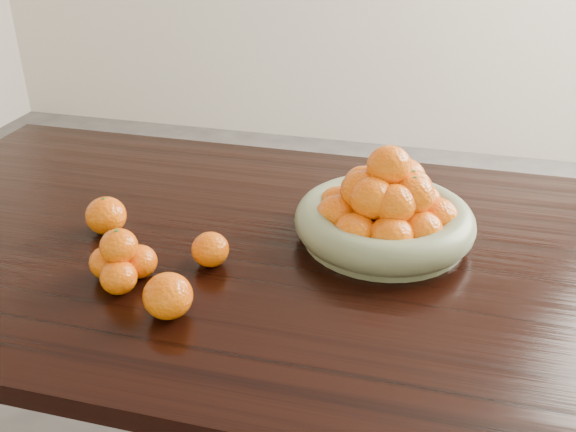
% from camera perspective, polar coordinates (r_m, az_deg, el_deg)
% --- Properties ---
extents(dining_table, '(2.00, 1.00, 0.75)m').
position_cam_1_polar(dining_table, '(1.35, 2.10, -6.19)').
color(dining_table, black).
rests_on(dining_table, ground).
extents(fruit_bowl, '(0.37, 0.37, 0.20)m').
position_cam_1_polar(fruit_bowl, '(1.32, 8.65, 0.38)').
color(fruit_bowl, '#727959').
rests_on(fruit_bowl, dining_table).
extents(orange_pyramid, '(0.12, 0.13, 0.11)m').
position_cam_1_polar(orange_pyramid, '(1.22, -14.62, -3.93)').
color(orange_pyramid, orange).
rests_on(orange_pyramid, dining_table).
extents(loose_orange_0, '(0.08, 0.08, 0.08)m').
position_cam_1_polar(loose_orange_0, '(1.40, -15.87, 0.04)').
color(loose_orange_0, orange).
rests_on(loose_orange_0, dining_table).
extents(loose_orange_1, '(0.09, 0.09, 0.08)m').
position_cam_1_polar(loose_orange_1, '(1.11, -10.62, -7.00)').
color(loose_orange_1, orange).
rests_on(loose_orange_1, dining_table).
extents(loose_orange_2, '(0.07, 0.07, 0.07)m').
position_cam_1_polar(loose_orange_2, '(1.24, -6.92, -2.97)').
color(loose_orange_2, orange).
rests_on(loose_orange_2, dining_table).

